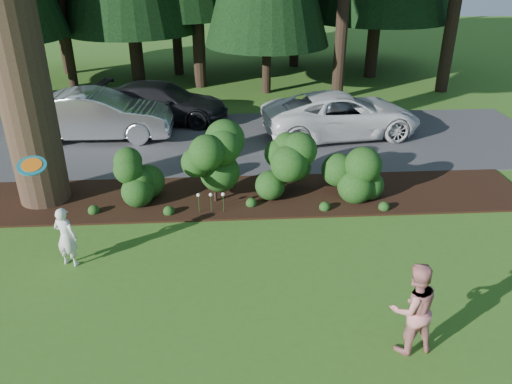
{
  "coord_description": "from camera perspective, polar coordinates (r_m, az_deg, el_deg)",
  "views": [
    {
      "loc": [
        0.1,
        -8.5,
        5.94
      ],
      "look_at": [
        0.71,
        0.9,
        1.3
      ],
      "focal_mm": 35.0,
      "sensor_mm": 36.0,
      "label": 1
    }
  ],
  "objects": [
    {
      "name": "frisbee",
      "position": [
        10.65,
        -24.25,
        2.78
      ],
      "size": [
        0.57,
        0.53,
        0.28
      ],
      "color": "#166B7B",
      "rests_on": "ground"
    },
    {
      "name": "car_silver_wagon",
      "position": [
        17.82,
        -17.58,
        8.38
      ],
      "size": [
        4.94,
        1.79,
        1.62
      ],
      "primitive_type": "imported",
      "rotation": [
        0.0,
        0.0,
        1.55
      ],
      "color": "silver",
      "rests_on": "driveway"
    },
    {
      "name": "mulch_bed",
      "position": [
        13.15,
        -3.74,
        -0.55
      ],
      "size": [
        16.0,
        2.5,
        0.05
      ],
      "primitive_type": "cube",
      "color": "black",
      "rests_on": "ground"
    },
    {
      "name": "adult",
      "position": [
        8.44,
        17.5,
        -12.58
      ],
      "size": [
        0.87,
        0.72,
        1.63
      ],
      "primitive_type": "imported",
      "rotation": [
        0.0,
        0.0,
        3.28
      ],
      "color": "red",
      "rests_on": "ground"
    },
    {
      "name": "ground",
      "position": [
        10.37,
        -3.63,
        -8.78
      ],
      "size": [
        80.0,
        80.0,
        0.0
      ],
      "primitive_type": "plane",
      "color": "#39651D",
      "rests_on": "ground"
    },
    {
      "name": "lily_cluster",
      "position": [
        12.19,
        -5.19,
        -0.41
      ],
      "size": [
        0.69,
        0.09,
        0.57
      ],
      "color": "#183C12",
      "rests_on": "ground"
    },
    {
      "name": "car_dark_suv",
      "position": [
        19.14,
        -10.7,
        10.04
      ],
      "size": [
        5.21,
        2.9,
        1.43
      ],
      "primitive_type": "imported",
      "rotation": [
        0.0,
        0.0,
        1.38
      ],
      "color": "black",
      "rests_on": "driveway"
    },
    {
      "name": "driveway",
      "position": [
        17.06,
        -3.82,
        5.86
      ],
      "size": [
        22.0,
        6.0,
        0.03
      ],
      "primitive_type": "cube",
      "color": "#38383A",
      "rests_on": "ground"
    },
    {
      "name": "shrub_row",
      "position": [
        12.73,
        -0.37,
        2.47
      ],
      "size": [
        6.53,
        1.6,
        1.61
      ],
      "color": "#183C12",
      "rests_on": "ground"
    },
    {
      "name": "child",
      "position": [
        10.85,
        -20.89,
        -4.8
      ],
      "size": [
        0.55,
        0.45,
        1.31
      ],
      "primitive_type": "imported",
      "rotation": [
        0.0,
        0.0,
        2.81
      ],
      "color": "silver",
      "rests_on": "ground"
    },
    {
      "name": "car_white_suv",
      "position": [
        17.52,
        9.73,
        8.72
      ],
      "size": [
        5.67,
        3.2,
        1.49
      ],
      "primitive_type": "imported",
      "rotation": [
        0.0,
        0.0,
        1.71
      ],
      "color": "silver",
      "rests_on": "driveway"
    }
  ]
}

